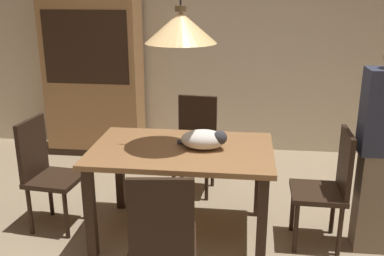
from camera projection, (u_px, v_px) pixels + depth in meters
The scene contains 10 objects.
back_wall at pixel (215, 30), 5.21m from camera, with size 6.40×0.10×2.90m, color beige.
dining_table at pixel (182, 160), 3.44m from camera, with size 1.40×0.90×0.75m.
chair_right_side at pixel (329, 184), 3.35m from camera, with size 0.41×0.41×0.93m.
chair_near_front at pixel (163, 236), 2.65m from camera, with size 0.44×0.44×0.93m.
chair_left_side at pixel (46, 169), 3.61m from camera, with size 0.44×0.44×0.93m.
chair_far_back at pixel (195, 140), 4.31m from camera, with size 0.44×0.44×0.93m.
cat_sleeping at pixel (205, 139), 3.36m from camera, with size 0.39×0.24×0.16m.
pendant_lamp at pixel (181, 27), 3.13m from camera, with size 0.52×0.52×1.30m.
hutch_bookcase at pixel (94, 80), 5.22m from camera, with size 1.12×0.45×1.85m.
person_standing at pixel (383, 152), 3.20m from camera, with size 0.36×0.22×1.58m.
Camera 1 is at (0.37, -2.66, 1.93)m, focal length 41.36 mm.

